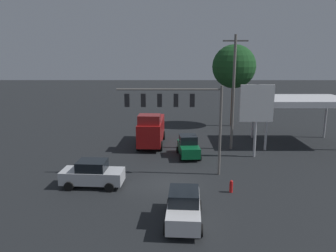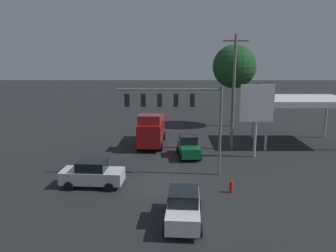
{
  "view_description": "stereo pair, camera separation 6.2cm",
  "coord_description": "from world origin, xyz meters",
  "px_view_note": "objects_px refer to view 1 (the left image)",
  "views": [
    {
      "loc": [
        -0.06,
        22.72,
        9.29
      ],
      "look_at": [
        0.0,
        -2.0,
        3.89
      ],
      "focal_mm": 35.0,
      "sensor_mm": 36.0,
      "label": 1
    },
    {
      "loc": [
        -0.12,
        22.72,
        9.29
      ],
      "look_at": [
        0.0,
        -2.0,
        3.89
      ],
      "focal_mm": 35.0,
      "sensor_mm": 36.0,
      "label": 2
    }
  ],
  "objects_px": {
    "price_sign": "(257,106)",
    "delivery_truck": "(151,129)",
    "sedan_waiting": "(184,206)",
    "hatchback_crossing": "(188,147)",
    "fire_hydrant": "(231,186)",
    "traffic_signal_assembly": "(177,107)",
    "sedan_far": "(92,174)",
    "utility_pole": "(233,91)",
    "street_tree": "(234,67)"
  },
  "relations": [
    {
      "from": "utility_pole",
      "to": "traffic_signal_assembly",
      "type": "bearing_deg",
      "value": 51.6
    },
    {
      "from": "price_sign",
      "to": "sedan_far",
      "type": "relative_size",
      "value": 1.48
    },
    {
      "from": "sedan_far",
      "to": "street_tree",
      "type": "height_order",
      "value": "street_tree"
    },
    {
      "from": "sedan_far",
      "to": "delivery_truck",
      "type": "relative_size",
      "value": 0.65
    },
    {
      "from": "utility_pole",
      "to": "hatchback_crossing",
      "type": "distance_m",
      "value": 7.09
    },
    {
      "from": "hatchback_crossing",
      "to": "fire_hydrant",
      "type": "xyz_separation_m",
      "value": [
        -2.48,
        8.17,
        -0.51
      ]
    },
    {
      "from": "utility_pole",
      "to": "fire_hydrant",
      "type": "relative_size",
      "value": 12.69
    },
    {
      "from": "fire_hydrant",
      "to": "sedan_far",
      "type": "bearing_deg",
      "value": -6.08
    },
    {
      "from": "sedan_waiting",
      "to": "street_tree",
      "type": "height_order",
      "value": "street_tree"
    },
    {
      "from": "hatchback_crossing",
      "to": "traffic_signal_assembly",
      "type": "bearing_deg",
      "value": -19.03
    },
    {
      "from": "traffic_signal_assembly",
      "to": "sedan_far",
      "type": "relative_size",
      "value": 1.77
    },
    {
      "from": "sedan_waiting",
      "to": "hatchback_crossing",
      "type": "height_order",
      "value": "hatchback_crossing"
    },
    {
      "from": "street_tree",
      "to": "price_sign",
      "type": "bearing_deg",
      "value": 88.09
    },
    {
      "from": "utility_pole",
      "to": "fire_hydrant",
      "type": "bearing_deg",
      "value": 79.44
    },
    {
      "from": "sedan_far",
      "to": "delivery_truck",
      "type": "xyz_separation_m",
      "value": [
        -3.65,
        -11.01,
        0.74
      ]
    },
    {
      "from": "traffic_signal_assembly",
      "to": "utility_pole",
      "type": "relative_size",
      "value": 0.72
    },
    {
      "from": "fire_hydrant",
      "to": "delivery_truck",
      "type": "bearing_deg",
      "value": -63.1
    },
    {
      "from": "price_sign",
      "to": "street_tree",
      "type": "relative_size",
      "value": 0.63
    },
    {
      "from": "sedan_waiting",
      "to": "fire_hydrant",
      "type": "relative_size",
      "value": 5.12
    },
    {
      "from": "utility_pole",
      "to": "street_tree",
      "type": "xyz_separation_m",
      "value": [
        -2.09,
        -10.95,
        1.92
      ]
    },
    {
      "from": "hatchback_crossing",
      "to": "sedan_far",
      "type": "bearing_deg",
      "value": -50.14
    },
    {
      "from": "sedan_waiting",
      "to": "delivery_truck",
      "type": "distance_m",
      "value": 16.4
    },
    {
      "from": "street_tree",
      "to": "delivery_truck",
      "type": "bearing_deg",
      "value": 43.08
    },
    {
      "from": "traffic_signal_assembly",
      "to": "utility_pole",
      "type": "xyz_separation_m",
      "value": [
        -5.68,
        -7.16,
        0.45
      ]
    },
    {
      "from": "traffic_signal_assembly",
      "to": "delivery_truck",
      "type": "xyz_separation_m",
      "value": [
        2.42,
        -8.58,
        -3.73
      ]
    },
    {
      "from": "utility_pole",
      "to": "sedan_waiting",
      "type": "relative_size",
      "value": 2.48
    },
    {
      "from": "traffic_signal_assembly",
      "to": "sedan_waiting",
      "type": "xyz_separation_m",
      "value": [
        -0.25,
        7.58,
        -4.47
      ]
    },
    {
      "from": "sedan_waiting",
      "to": "delivery_truck",
      "type": "bearing_deg",
      "value": -166.91
    },
    {
      "from": "price_sign",
      "to": "fire_hydrant",
      "type": "relative_size",
      "value": 7.61
    },
    {
      "from": "traffic_signal_assembly",
      "to": "fire_hydrant",
      "type": "relative_size",
      "value": 9.09
    },
    {
      "from": "street_tree",
      "to": "traffic_signal_assembly",
      "type": "bearing_deg",
      "value": 66.78
    },
    {
      "from": "price_sign",
      "to": "delivery_truck",
      "type": "bearing_deg",
      "value": -22.35
    },
    {
      "from": "delivery_truck",
      "to": "sedan_waiting",
      "type": "bearing_deg",
      "value": 11.9
    },
    {
      "from": "sedan_far",
      "to": "street_tree",
      "type": "xyz_separation_m",
      "value": [
        -13.84,
        -20.54,
        6.84
      ]
    },
    {
      "from": "delivery_truck",
      "to": "fire_hydrant",
      "type": "distance_m",
      "value": 13.57
    },
    {
      "from": "sedan_far",
      "to": "hatchback_crossing",
      "type": "distance_m",
      "value": 10.19
    },
    {
      "from": "traffic_signal_assembly",
      "to": "price_sign",
      "type": "height_order",
      "value": "traffic_signal_assembly"
    },
    {
      "from": "price_sign",
      "to": "traffic_signal_assembly",
      "type": "bearing_deg",
      "value": 32.04
    },
    {
      "from": "utility_pole",
      "to": "hatchback_crossing",
      "type": "height_order",
      "value": "utility_pole"
    },
    {
      "from": "sedan_waiting",
      "to": "fire_hydrant",
      "type": "height_order",
      "value": "sedan_waiting"
    },
    {
      "from": "utility_pole",
      "to": "delivery_truck",
      "type": "relative_size",
      "value": 1.62
    },
    {
      "from": "delivery_truck",
      "to": "fire_hydrant",
      "type": "relative_size",
      "value": 7.84
    },
    {
      "from": "sedan_waiting",
      "to": "street_tree",
      "type": "bearing_deg",
      "value": 167.4
    },
    {
      "from": "utility_pole",
      "to": "sedan_far",
      "type": "bearing_deg",
      "value": 39.23
    },
    {
      "from": "hatchback_crossing",
      "to": "street_tree",
      "type": "relative_size",
      "value": 0.37
    },
    {
      "from": "utility_pole",
      "to": "sedan_waiting",
      "type": "bearing_deg",
      "value": 69.77
    },
    {
      "from": "sedan_waiting",
      "to": "sedan_far",
      "type": "bearing_deg",
      "value": -125.47
    },
    {
      "from": "sedan_far",
      "to": "street_tree",
      "type": "bearing_deg",
      "value": -120.09
    },
    {
      "from": "sedan_far",
      "to": "price_sign",
      "type": "bearing_deg",
      "value": -148.48
    },
    {
      "from": "hatchback_crossing",
      "to": "street_tree",
      "type": "bearing_deg",
      "value": 149.46
    }
  ]
}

